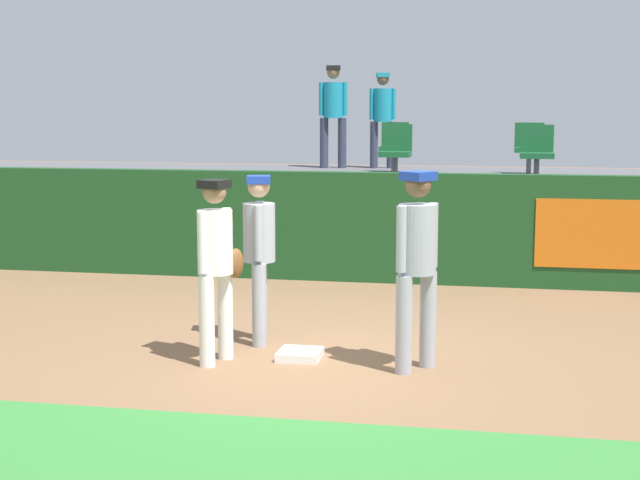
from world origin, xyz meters
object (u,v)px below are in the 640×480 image
player_fielder_home (216,258)px  seat_front_right (537,150)px  spectator_hooded (333,109)px  player_coach_visitor (259,247)px  seat_front_center (396,149)px  spectator_capped (383,113)px  seat_back_center (394,144)px  first_base (300,355)px  seat_back_right (529,145)px  player_runner_visitor (417,256)px

player_fielder_home → seat_front_right: seat_front_right is taller
seat_front_right → spectator_hooded: size_ratio=0.46×
player_coach_visitor → seat_front_center: 5.11m
player_coach_visitor → spectator_capped: bearing=165.9°
seat_back_center → seat_front_right: size_ratio=1.00×
first_base → player_fielder_home: (-0.73, -0.26, 0.95)m
seat_back_center → player_coach_visitor: bearing=-94.8°
seat_back_right → spectator_capped: size_ratio=0.50×
first_base → seat_front_center: seat_front_center is taller
seat_back_center → spectator_hooded: size_ratio=0.46×
seat_front_center → seat_back_right: size_ratio=1.00×
player_coach_visitor → seat_back_center: bearing=162.8°
player_runner_visitor → seat_back_right: 7.62m
player_fielder_home → spectator_hooded: spectator_hooded is taller
player_coach_visitor → spectator_capped: (0.24, 7.84, 1.28)m
seat_back_right → spectator_hooded: size_ratio=0.46×
player_fielder_home → spectator_hooded: 8.64m
spectator_hooded → spectator_capped: size_ratio=1.08×
first_base → seat_back_center: (0.04, 7.32, 1.71)m
player_fielder_home → seat_back_center: (0.77, 7.59, 0.76)m
player_runner_visitor → spectator_capped: (-1.40, 8.54, 1.21)m
player_runner_visitor → seat_back_center: 7.61m
player_runner_visitor → seat_front_right: bearing=-155.0°
player_fielder_home → seat_front_center: seat_front_center is taller
first_base → player_coach_visitor: 1.20m
seat_front_center → seat_front_right: same height
player_runner_visitor → seat_back_right: size_ratio=2.15×
spectator_hooded → spectator_capped: bearing=174.4°
player_runner_visitor → seat_back_right: seat_back_right is taller
seat_front_center → seat_back_right: bearing=42.1°
seat_back_center → seat_back_right: size_ratio=1.00×
seat_back_center → seat_back_right: bearing=0.0°
player_runner_visitor → seat_back_center: (-1.07, 7.50, 0.70)m
spectator_hooded → spectator_capped: spectator_hooded is taller
first_base → seat_front_right: seat_front_right is taller
seat_front_right → spectator_capped: size_ratio=0.50×
player_fielder_home → seat_back_center: seat_back_center is taller
seat_back_right → seat_front_center: bearing=-137.9°
seat_front_center → player_runner_visitor: bearing=-81.6°
first_base → player_coach_visitor: size_ratio=0.24×
player_coach_visitor → seat_back_center: size_ratio=2.02×
spectator_capped → seat_back_center: bearing=94.2°
player_runner_visitor → player_coach_visitor: player_runner_visitor is taller
player_coach_visitor → seat_front_right: bearing=137.9°
player_fielder_home → player_coach_visitor: bearing=-177.2°
seat_front_center → spectator_capped: size_ratio=0.50×
seat_back_right → seat_back_center: bearing=-180.0°
spectator_capped → player_fielder_home: bearing=73.5°
player_fielder_home → seat_back_center: size_ratio=2.04×
player_coach_visitor → spectator_hooded: bearing=172.4°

